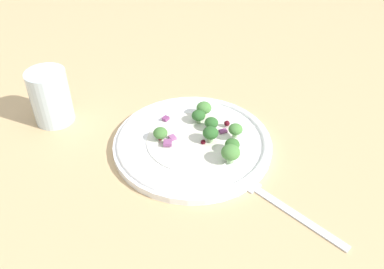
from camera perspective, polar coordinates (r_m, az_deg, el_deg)
The scene contains 20 objects.
ground_plane at distance 70.75cm, azimuth -0.80°, elevation -1.98°, with size 180.00×180.00×2.00cm, color tan.
plate at distance 69.01cm, azimuth 0.00°, elevation -1.19°, with size 26.25×26.25×1.70cm.
dressing_pool at distance 68.73cm, azimuth -0.00°, elevation -0.91°, with size 15.22×15.22×0.20cm, color white.
broccoli_floret_0 at distance 71.86cm, azimuth 0.88°, elevation 2.58°, with size 2.38×2.38×2.41cm.
broccoli_floret_1 at distance 70.22cm, azimuth 2.66°, elevation 1.56°, with size 2.32×2.32×2.35cm.
broccoli_floret_2 at distance 73.39cm, azimuth 1.71°, elevation 3.61°, with size 2.68×2.68×2.72cm.
broccoli_floret_3 at distance 68.35cm, azimuth -4.35°, elevation 0.15°, with size 2.37×2.37×2.40cm.
broccoli_floret_4 at distance 67.40cm, azimuth 2.55°, elevation 0.17°, with size 2.56×2.56×2.59cm.
broccoli_floret_5 at distance 63.74cm, azimuth 5.30°, elevation -2.49°, with size 2.94×2.94×2.98cm.
broccoli_floret_6 at distance 68.20cm, azimuth 5.97°, elevation 0.68°, with size 2.33×2.33×2.36cm.
broccoli_floret_7 at distance 65.92cm, azimuth 5.55°, elevation -1.37°, with size 2.36×2.36×2.39cm.
cranberry_0 at distance 68.04cm, azimuth 1.56°, elevation -1.01°, with size 0.85×0.85×0.85cm, color #4C0A14.
cranberry_1 at distance 68.42cm, azimuth -4.36°, elevation -0.54°, with size 0.75×0.75×0.75cm, color maroon.
cranberry_2 at distance 71.33cm, azimuth 4.79°, elevation 1.52°, with size 1.00×1.00×1.00cm, color #4C0A14.
onion_bit_0 at distance 68.95cm, azimuth -2.71°, elevation -0.41°, with size 1.00×1.16×0.46cm, color #A35B93.
onion_bit_1 at distance 70.40cm, azimuth 4.27°, elevation 0.48°, with size 0.92×1.34×0.31cm, color #843D75.
onion_bit_2 at distance 73.08cm, azimuth -3.62°, elevation 2.20°, with size 1.09×0.94×0.53cm, color #843D75.
onion_bit_3 at distance 67.51cm, azimuth -3.34°, elevation -1.12°, with size 1.36×1.35×0.57cm, color #934C84.
fork at distance 61.47cm, azimuth 12.18°, elevation -9.44°, with size 7.90×18.14×0.50cm.
water_glass at distance 76.83cm, azimuth -18.80°, elevation 4.90°, with size 6.85×6.85×9.78cm, color silver.
Camera 1 is at (-47.74, -24.02, 45.36)cm, focal length 39.01 mm.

